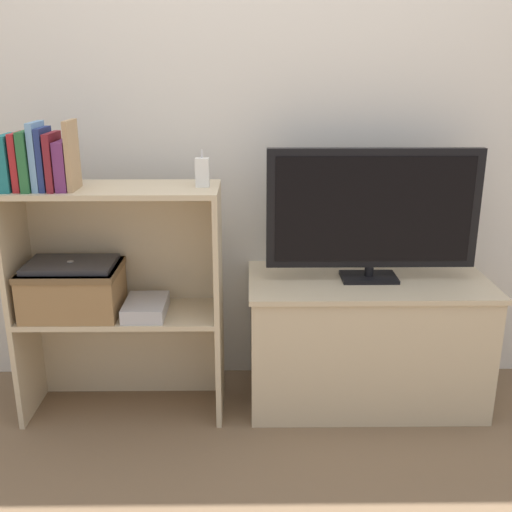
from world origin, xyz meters
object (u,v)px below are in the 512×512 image
Objects in this scene: book_plum at (64,165)px; baby_monitor at (202,172)px; book_forest at (29,160)px; tv_stand at (365,340)px; storage_basket_left at (73,288)px; laptop at (71,264)px; book_skyblue at (38,156)px; book_teal at (9,162)px; tv at (373,211)px; magazine_stack at (146,307)px; book_maroon at (54,161)px; book_navy at (45,159)px; book_tan at (72,155)px; book_crimson at (20,161)px.

book_plum is 1.28× the size of baby_monitor.
tv_stand is at bearing 5.58° from book_forest.
book_forest reaches higher than storage_basket_left.
baby_monitor is at bearing 1.69° from laptop.
book_forest is 0.03m from book_skyblue.
book_teal is 0.19m from book_plum.
laptop is (0.07, 0.03, -0.41)m from book_skyblue.
tv reaches higher than storage_basket_left.
magazine_stack is (0.26, 0.02, -0.55)m from book_plum.
book_maroon is 0.40m from laptop.
tv is at bearing 6.09° from book_plum.
book_teal is 0.89× the size of book_navy.
book_tan is at bearing 0.00° from book_navy.
book_crimson is 0.07m from book_skyblue.
book_plum is 0.53× the size of laptop.
book_tan is (0.10, 0.00, 0.01)m from book_navy.
laptop is at bearing 148.75° from book_tan.
book_tan reaches higher than tv.
tv_stand is 1.45m from book_skyblue.
book_tan reaches higher than magazine_stack.
book_plum is at bearing -173.91° from tv.
book_maroon is (-1.17, -0.12, 0.21)m from tv.
storage_basket_left is (-1.16, -0.09, 0.27)m from tv_stand.
book_teal is at bearing 180.00° from book_navy.
laptop is at bearing 68.31° from book_maroon.
laptop is at bearing -175.55° from tv_stand.
book_teal is 0.23m from book_tan.
book_crimson is 0.92× the size of magazine_stack.
baby_monitor is at bearing 7.67° from magazine_stack.
storage_basket_left is at bearing 25.96° from book_skyblue.
book_plum is (0.12, 0.00, -0.02)m from book_forest.
book_teal is 0.80× the size of book_tan.
laptop is (-1.16, -0.09, -0.18)m from tv.
book_tan reaches higher than tv_stand.
book_maroon is at bearing -174.01° from tv_stand.
tv is 3.75× the size of book_navy.
tv is 4.75× the size of book_plum.
book_forest reaches higher than tv.
book_maroon is 1.50× the size of baby_monitor.
tv_stand reaches higher than magazine_stack.
book_skyblue is 1.08× the size of magazine_stack.
book_maroon is (-1.17, -0.12, 0.76)m from tv_stand.
book_plum reaches higher than baby_monitor.
book_tan reaches higher than book_skyblue.
book_maroon is at bearing 0.00° from book_forest.
book_plum is at bearing 0.00° from book_teal.
tv is 1.16m from book_plum.
book_crimson reaches higher than laptop.
book_maroon is at bearing -111.69° from laptop.
tv_stand is at bearing 6.17° from book_plum.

